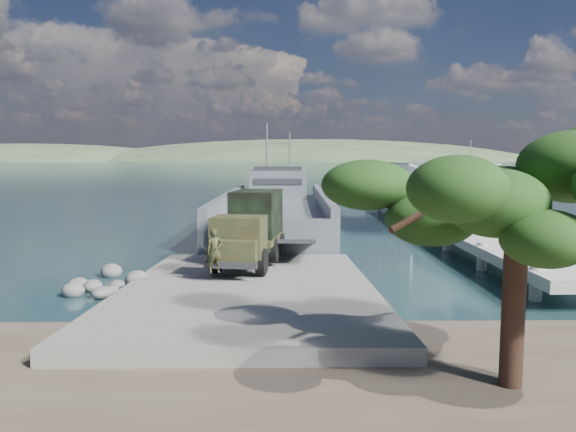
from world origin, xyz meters
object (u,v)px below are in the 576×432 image
object	(u,v)px
landing_craft	(276,216)
sailboat_far	(425,209)
soldier	(215,260)
pier	(434,210)
military_truck	(251,228)
sailboat_near	(469,209)
overhang_tree	(492,192)

from	to	relation	value
landing_craft	sailboat_far	distance (m)	18.70
soldier	sailboat_far	bearing A→B (deg)	44.73
pier	sailboat_far	distance (m)	14.58
military_truck	sailboat_near	xyz separation A→B (m)	(20.49, 29.04, -1.83)
military_truck	soldier	bearing A→B (deg)	-98.41
soldier	military_truck	bearing A→B (deg)	54.56
pier	soldier	bearing A→B (deg)	-126.68
sailboat_near	sailboat_far	size ratio (longest dim) A/B	1.26
pier	military_truck	bearing A→B (deg)	-130.69
landing_craft	overhang_tree	world-z (taller)	landing_craft
pier	overhang_tree	bearing A→B (deg)	-102.97
pier	landing_craft	xyz separation A→B (m)	(-12.15, 3.21, -0.81)
sailboat_far	military_truck	bearing A→B (deg)	-98.10
pier	soldier	xyz separation A→B (m)	(-14.46, -19.41, -0.18)
soldier	sailboat_near	size ratio (longest dim) A/B	0.25
sailboat_near	landing_craft	bearing A→B (deg)	-163.76
military_truck	sailboat_far	distance (m)	33.69
landing_craft	sailboat_near	size ratio (longest dim) A/B	4.35
soldier	sailboat_near	world-z (taller)	sailboat_near
landing_craft	sailboat_far	bearing A→B (deg)	37.18
sailboat_near	overhang_tree	size ratio (longest dim) A/B	1.12
landing_craft	military_truck	size ratio (longest dim) A/B	4.21
sailboat_near	overhang_tree	distance (m)	45.71
soldier	sailboat_near	bearing A→B (deg)	38.79
sailboat_far	overhang_tree	world-z (taller)	overhang_tree
pier	sailboat_near	distance (m)	15.61
pier	sailboat_far	bearing A→B (deg)	78.26
pier	sailboat_far	size ratio (longest dim) A/B	7.38
pier	landing_craft	world-z (taller)	landing_craft
sailboat_far	landing_craft	bearing A→B (deg)	-123.40
sailboat_near	sailboat_far	distance (m)	4.40
sailboat_far	overhang_tree	bearing A→B (deg)	-82.04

